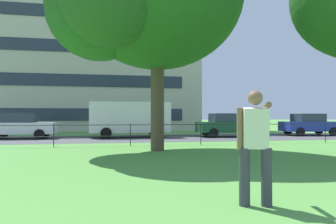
{
  "coord_description": "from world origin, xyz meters",
  "views": [
    {
      "loc": [
        -4.47,
        -0.22,
        1.31
      ],
      "look_at": [
        -2.59,
        9.39,
        1.46
      ],
      "focal_mm": 34.73,
      "sensor_mm": 36.0,
      "label": 1
    }
  ],
  "objects_px": {
    "person_thrower": "(255,143)",
    "car_white_right": "(20,126)",
    "car_blue_center": "(309,124)",
    "car_dark_green_far_right": "(227,125)",
    "apartment_building_background": "(77,45)",
    "panel_van_far_left": "(130,118)"
  },
  "relations": [
    {
      "from": "person_thrower",
      "to": "car_white_right",
      "type": "distance_m",
      "value": 17.8
    },
    {
      "from": "person_thrower",
      "to": "car_blue_center",
      "type": "height_order",
      "value": "person_thrower"
    },
    {
      "from": "person_thrower",
      "to": "car_white_right",
      "type": "bearing_deg",
      "value": 113.7
    },
    {
      "from": "person_thrower",
      "to": "car_dark_green_far_right",
      "type": "height_order",
      "value": "person_thrower"
    },
    {
      "from": "apartment_building_background",
      "to": "panel_van_far_left",
      "type": "bearing_deg",
      "value": -74.17
    },
    {
      "from": "car_blue_center",
      "to": "car_white_right",
      "type": "bearing_deg",
      "value": 179.92
    },
    {
      "from": "car_white_right",
      "to": "panel_van_far_left",
      "type": "distance_m",
      "value": 6.58
    },
    {
      "from": "car_dark_green_far_right",
      "to": "apartment_building_background",
      "type": "bearing_deg",
      "value": 122.92
    },
    {
      "from": "car_dark_green_far_right",
      "to": "car_blue_center",
      "type": "height_order",
      "value": "same"
    },
    {
      "from": "panel_van_far_left",
      "to": "car_dark_green_far_right",
      "type": "relative_size",
      "value": 1.25
    },
    {
      "from": "panel_van_far_left",
      "to": "apartment_building_background",
      "type": "height_order",
      "value": "apartment_building_background"
    },
    {
      "from": "car_white_right",
      "to": "panel_van_far_left",
      "type": "relative_size",
      "value": 0.8
    },
    {
      "from": "car_white_right",
      "to": "car_dark_green_far_right",
      "type": "bearing_deg",
      "value": -2.12
    },
    {
      "from": "person_thrower",
      "to": "car_blue_center",
      "type": "distance_m",
      "value": 20.29
    },
    {
      "from": "car_white_right",
      "to": "car_blue_center",
      "type": "height_order",
      "value": "same"
    },
    {
      "from": "panel_van_far_left",
      "to": "car_blue_center",
      "type": "bearing_deg",
      "value": -0.34
    },
    {
      "from": "person_thrower",
      "to": "car_white_right",
      "type": "xyz_separation_m",
      "value": [
        -7.16,
        16.3,
        -0.14
      ]
    },
    {
      "from": "person_thrower",
      "to": "apartment_building_background",
      "type": "xyz_separation_m",
      "value": [
        -5.3,
        32.91,
        8.44
      ]
    },
    {
      "from": "car_dark_green_far_right",
      "to": "apartment_building_background",
      "type": "distance_m",
      "value": 22.09
    },
    {
      "from": "person_thrower",
      "to": "car_white_right",
      "type": "relative_size",
      "value": 0.42
    },
    {
      "from": "person_thrower",
      "to": "car_blue_center",
      "type": "relative_size",
      "value": 0.42
    },
    {
      "from": "person_thrower",
      "to": "car_dark_green_far_right",
      "type": "bearing_deg",
      "value": 69.98
    }
  ]
}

